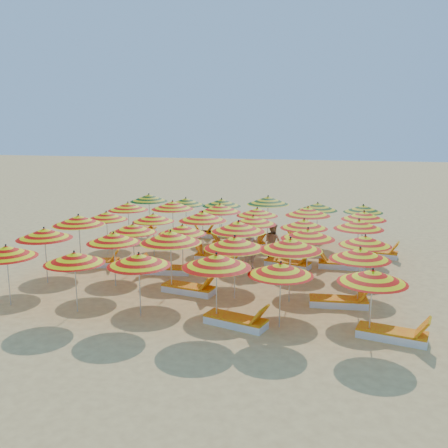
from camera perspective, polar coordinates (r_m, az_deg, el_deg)
The scene contains 55 objects.
ground at distance 18.87m, azimuth -0.36°, elevation -5.06°, with size 120.00×120.00×0.00m, color #EFC06A.
umbrella_0 at distance 15.96m, azimuth -23.63°, elevation -2.90°, with size 1.93×1.93×1.89m.
umbrella_1 at distance 14.77m, azimuth -16.73°, elevation -3.72°, with size 2.22×2.22×1.83m.
umbrella_2 at distance 13.99m, azimuth -9.71°, elevation -4.04°, with size 2.26×2.26×1.88m.
umbrella_3 at distance 13.32m, azimuth -0.87°, elevation -4.22°, with size 1.99×1.99×1.99m.
umbrella_4 at distance 13.14m, azimuth 6.49°, elevation -5.13°, with size 2.08×2.08×1.83m.
umbrella_5 at distance 12.96m, azimuth 16.62°, elevation -5.74°, with size 2.20×2.20×1.84m.
umbrella_6 at distance 17.78m, azimuth -19.85°, elevation -1.03°, with size 1.97×1.97×1.96m.
umbrella_7 at distance 16.79m, azimuth -12.49°, elevation -1.54°, with size 2.29×2.29×1.89m.
umbrella_8 at distance 15.85m, azimuth -6.13°, elevation -1.48°, with size 2.10×2.10×2.08m.
umbrella_9 at distance 15.19m, azimuth 1.24°, elevation -2.13°, with size 2.46×2.46×2.03m.
umbrella_10 at distance 15.04m, azimuth 7.60°, elevation -2.33°, with size 2.29×2.29×2.04m.
umbrella_11 at distance 14.96m, azimuth 15.29°, elevation -3.30°, with size 2.02×2.02×1.87m.
umbrella_12 at distance 19.40m, azimuth -16.29°, elevation 0.42°, with size 2.32×2.32×2.05m.
umbrella_13 at distance 18.43m, azimuth -10.36°, elevation -0.49°, with size 1.95×1.95×1.83m.
umbrella_14 at distance 17.95m, azimuth -4.78°, elevation -0.62°, with size 1.80×1.80×1.84m.
umbrella_15 at distance 17.45m, azimuth 1.66°, elevation -0.30°, with size 2.13×2.13×2.05m.
umbrella_16 at distance 17.02m, azimuth 9.56°, elevation -1.10°, with size 2.00×2.00×1.94m.
umbrella_17 at distance 16.92m, azimuth 15.83°, elevation -1.84°, with size 2.25×2.25×1.81m.
umbrella_18 at distance 21.05m, azimuth -13.29°, elevation 0.91°, with size 1.76×1.76×1.85m.
umbrella_19 at distance 20.50m, azimuth -8.09°, elevation 0.72°, with size 1.96×1.96×1.81m.
umbrella_20 at distance 19.56m, azimuth -2.45°, elevation 0.89°, with size 2.24×2.24×2.03m.
umbrella_21 at distance 19.41m, azimuth 3.37°, elevation 0.47°, with size 2.32×2.32×1.90m.
umbrella_22 at distance 18.91m, azimuth 9.13°, elevation 0.02°, with size 2.27×2.27×1.89m.
umbrella_23 at distance 19.00m, azimuth 15.14°, elevation -0.04°, with size 2.14×2.14×1.94m.
umbrella_24 at distance 22.90m, azimuth -10.91°, elevation 1.99°, with size 1.88×1.88×1.92m.
umbrella_25 at distance 22.28m, azimuth -5.90°, elevation 2.15°, with size 2.02×2.02×2.04m.
umbrella_26 at distance 21.79m, azimuth -0.47°, elevation 1.84°, with size 2.26×2.26×1.97m.
umbrella_27 at distance 21.29m, azimuth 3.82°, elevation 1.39°, with size 2.34×2.34×1.89m.
umbrella_28 at distance 21.03m, azimuth 9.56°, elevation 1.44°, with size 2.17×2.17×2.01m.
umbrella_29 at distance 21.01m, azimuth 15.70°, elevation 0.94°, with size 2.41×2.41×1.92m.
umbrella_30 at distance 24.96m, azimuth -8.58°, elevation 2.97°, with size 2.32×2.32×1.99m.
umbrella_31 at distance 24.09m, azimuth -4.39°, elevation 2.58°, with size 1.82×1.82×1.91m.
umbrella_32 at distance 23.51m, azimuth -0.27°, elevation 2.47°, with size 2.03×2.03×1.94m.
umbrella_33 at distance 23.30m, azimuth 5.05°, elevation 2.71°, with size 2.27×2.27×2.11m.
umbrella_34 at distance 22.99m, azimuth 10.66°, elevation 1.96°, with size 2.26×2.26×1.89m.
umbrella_35 at distance 23.09m, azimuth 15.62°, elevation 1.70°, with size 2.22×2.22×1.85m.
lounger_0 at distance 13.61m, azimuth 1.51°, elevation -11.00°, with size 1.82×1.03×0.69m.
lounger_1 at distance 13.50m, azimuth 18.84°, elevation -11.82°, with size 1.82×0.93×0.69m.
lounger_2 at distance 16.15m, azimuth -3.94°, elevation -7.37°, with size 1.81×0.89×0.69m.
lounger_3 at distance 15.41m, azimuth 13.12°, elevation -8.59°, with size 1.78×0.74×0.69m.
lounger_4 at distance 19.66m, azimuth -14.22°, elevation -4.29°, with size 1.83×1.13×0.69m.
lounger_5 at distance 18.32m, azimuth -6.69°, elevation -5.15°, with size 1.79×0.79×0.69m.
lounger_6 at distance 19.88m, azimuth -0.95°, elevation -3.76°, with size 1.76×0.68×0.69m.
lounger_7 at distance 19.07m, azimuth 7.42°, elevation -4.51°, with size 1.83×1.06×0.69m.
lounger_8 at distance 19.35m, azimuth 13.13°, elevation -4.48°, with size 1.75×0.63×0.69m.
lounger_9 at distance 21.91m, azimuth 0.75°, elevation -2.33°, with size 1.80×0.85×0.69m.
lounger_10 at distance 21.90m, azimuth 2.56°, elevation -2.35°, with size 1.82×1.19×0.69m.
lounger_11 at distance 21.34m, azimuth 17.08°, elevation -3.21°, with size 1.81×0.87×0.69m.
lounger_12 at distance 25.36m, azimuth -9.59°, elevation -0.61°, with size 1.80×0.81×0.69m.
lounger_13 at distance 24.12m, azimuth -3.04°, elevation -1.08°, with size 1.73×0.58×0.69m.
lounger_14 at distance 24.11m, azimuth -1.54°, elevation -1.07°, with size 1.83×1.15×0.69m.
lounger_15 at distance 23.36m, azimuth 9.06°, elevation -1.61°, with size 1.82×0.99×0.69m.
beachgoer_b at distance 19.69m, azimuth 5.60°, elevation -2.10°, with size 0.75×0.58×1.54m, color tan.
beachgoer_a at distance 18.61m, azimuth 3.00°, elevation -2.94°, with size 0.54×0.36×1.49m, color tan.
Camera 1 is at (4.42, -17.56, 5.32)m, focal length 40.00 mm.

